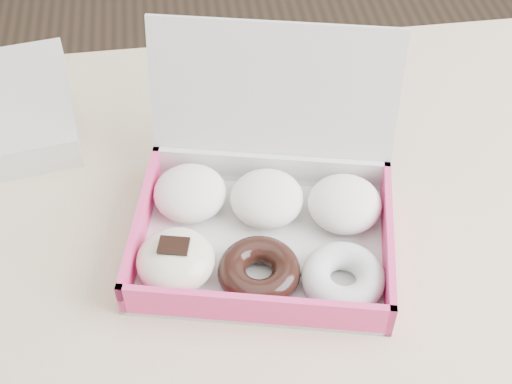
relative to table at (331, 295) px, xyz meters
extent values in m
cube|color=tan|center=(0.00, 0.00, 0.06)|extent=(1.20, 0.80, 0.04)
cube|color=silver|center=(-0.08, 0.02, 0.08)|extent=(0.31, 0.25, 0.01)
cube|color=#E53576|center=(-0.10, -0.07, 0.10)|extent=(0.26, 0.07, 0.05)
cube|color=silver|center=(-0.06, 0.11, 0.10)|extent=(0.26, 0.07, 0.05)
cube|color=#E53576|center=(-0.21, 0.05, 0.10)|extent=(0.05, 0.19, 0.05)
cube|color=#E53576|center=(0.05, -0.01, 0.10)|extent=(0.05, 0.19, 0.05)
cube|color=silver|center=(-0.05, 0.13, 0.18)|extent=(0.27, 0.11, 0.19)
ellipsoid|color=white|center=(-0.15, 0.08, 0.11)|extent=(0.10, 0.10, 0.05)
ellipsoid|color=white|center=(-0.07, 0.06, 0.11)|extent=(0.10, 0.10, 0.05)
ellipsoid|color=white|center=(0.02, 0.05, 0.11)|extent=(0.10, 0.10, 0.05)
ellipsoid|color=beige|center=(-0.17, -0.01, 0.11)|extent=(0.10, 0.10, 0.05)
cube|color=black|center=(-0.17, -0.01, 0.13)|extent=(0.03, 0.03, 0.00)
torus|color=black|center=(-0.09, -0.03, 0.10)|extent=(0.10, 0.10, 0.03)
torus|color=silver|center=(-0.01, -0.05, 0.10)|extent=(0.10, 0.10, 0.03)
camera|label=1|loc=(-0.15, -0.45, 0.69)|focal=50.00mm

